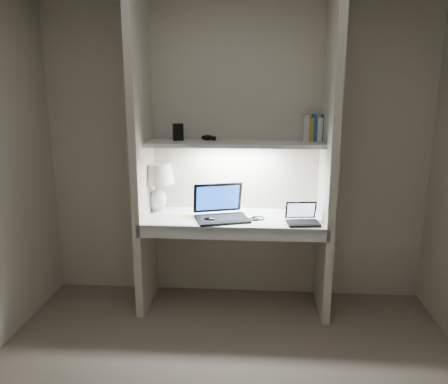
# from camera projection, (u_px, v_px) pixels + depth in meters

# --- Properties ---
(back_wall) EXTENTS (3.20, 0.01, 2.50)m
(back_wall) POSITION_uv_depth(u_px,v_px,m) (236.00, 153.00, 3.67)
(back_wall) COLOR beige
(back_wall) RESTS_ON floor
(alcove_panel_left) EXTENTS (0.06, 0.55, 2.50)m
(alcove_panel_left) POSITION_uv_depth(u_px,v_px,m) (142.00, 157.00, 3.46)
(alcove_panel_left) COLOR beige
(alcove_panel_left) RESTS_ON floor
(alcove_panel_right) EXTENTS (0.06, 0.55, 2.50)m
(alcove_panel_right) POSITION_uv_depth(u_px,v_px,m) (329.00, 159.00, 3.35)
(alcove_panel_right) COLOR beige
(alcove_panel_right) RESTS_ON floor
(desk) EXTENTS (1.40, 0.55, 0.04)m
(desk) POSITION_uv_depth(u_px,v_px,m) (234.00, 219.00, 3.52)
(desk) COLOR white
(desk) RESTS_ON alcove_panel_left
(desk_apron) EXTENTS (1.46, 0.03, 0.10)m
(desk_apron) POSITION_uv_depth(u_px,v_px,m) (232.00, 233.00, 3.27)
(desk_apron) COLOR silver
(desk_apron) RESTS_ON desk
(shelf) EXTENTS (1.40, 0.36, 0.03)m
(shelf) POSITION_uv_depth(u_px,v_px,m) (235.00, 144.00, 3.47)
(shelf) COLOR silver
(shelf) RESTS_ON back_wall
(strip_light) EXTENTS (0.60, 0.04, 0.02)m
(strip_light) POSITION_uv_depth(u_px,v_px,m) (235.00, 146.00, 3.48)
(strip_light) COLOR white
(strip_light) RESTS_ON shelf
(table_lamp) EXTENTS (0.28, 0.28, 0.41)m
(table_lamp) POSITION_uv_depth(u_px,v_px,m) (158.00, 179.00, 3.61)
(table_lamp) COLOR white
(table_lamp) RESTS_ON desk
(laptop_main) EXTENTS (0.48, 0.45, 0.27)m
(laptop_main) POSITION_uv_depth(u_px,v_px,m) (221.00, 211.00, 3.48)
(laptop_main) COLOR black
(laptop_main) RESTS_ON desk
(laptop_netbook) EXTENTS (0.26, 0.24, 0.16)m
(laptop_netbook) POSITION_uv_depth(u_px,v_px,m) (302.00, 218.00, 3.35)
(laptop_netbook) COLOR black
(laptop_netbook) RESTS_ON desk
(speaker) EXTENTS (0.12, 0.09, 0.15)m
(speaker) POSITION_uv_depth(u_px,v_px,m) (217.00, 201.00, 3.73)
(speaker) COLOR silver
(speaker) RESTS_ON desk
(mouse) EXTENTS (0.12, 0.08, 0.04)m
(mouse) POSITION_uv_depth(u_px,v_px,m) (210.00, 219.00, 3.38)
(mouse) COLOR black
(mouse) RESTS_ON desk
(cable_coil) EXTENTS (0.13, 0.13, 0.01)m
(cable_coil) POSITION_uv_depth(u_px,v_px,m) (258.00, 218.00, 3.46)
(cable_coil) COLOR black
(cable_coil) RESTS_ON desk
(sticky_note) EXTENTS (0.10, 0.10, 0.00)m
(sticky_note) POSITION_uv_depth(u_px,v_px,m) (185.00, 215.00, 3.55)
(sticky_note) COLOR yellow
(sticky_note) RESTS_ON desk
(book_row) EXTENTS (0.20, 0.14, 0.21)m
(book_row) POSITION_uv_depth(u_px,v_px,m) (316.00, 128.00, 3.51)
(book_row) COLOR silver
(book_row) RESTS_ON shelf
(shelf_box) EXTENTS (0.09, 0.08, 0.14)m
(shelf_box) POSITION_uv_depth(u_px,v_px,m) (178.00, 132.00, 3.55)
(shelf_box) COLOR black
(shelf_box) RESTS_ON shelf
(shelf_gadget) EXTENTS (0.10, 0.07, 0.04)m
(shelf_gadget) POSITION_uv_depth(u_px,v_px,m) (207.00, 138.00, 3.57)
(shelf_gadget) COLOR black
(shelf_gadget) RESTS_ON shelf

